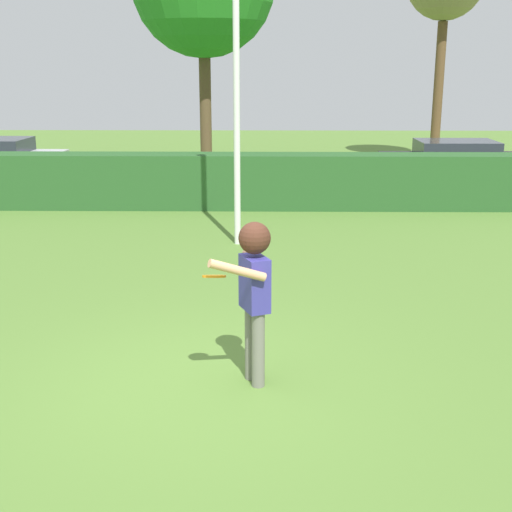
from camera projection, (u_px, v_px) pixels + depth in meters
ground_plane at (201, 386)px, 7.43m from camera, size 60.00×60.00×0.00m
person at (254, 283)px, 7.22m from camera, size 0.64×0.75×1.79m
frisbee at (214, 276)px, 6.96m from camera, size 0.24×0.24×0.08m
lamppost at (236, 66)px, 12.45m from camera, size 0.24×0.24×6.01m
hedge_row at (237, 181)px, 16.51m from camera, size 27.26×0.90×1.30m
parked_car_black at (455, 160)px, 19.83m from camera, size 4.21×1.81×1.25m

